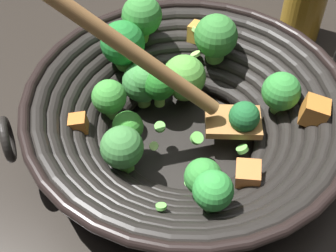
# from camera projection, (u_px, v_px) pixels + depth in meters

# --- Properties ---
(ground_plane) EXTENTS (4.00, 4.00, 0.00)m
(ground_plane) POSITION_uv_depth(u_px,v_px,m) (186.00, 144.00, 0.65)
(ground_plane) COLOR #28231E
(wok) EXTENTS (0.43, 0.41, 0.27)m
(wok) POSITION_uv_depth(u_px,v_px,m) (186.00, 112.00, 0.61)
(wok) COLOR black
(wok) RESTS_ON ground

